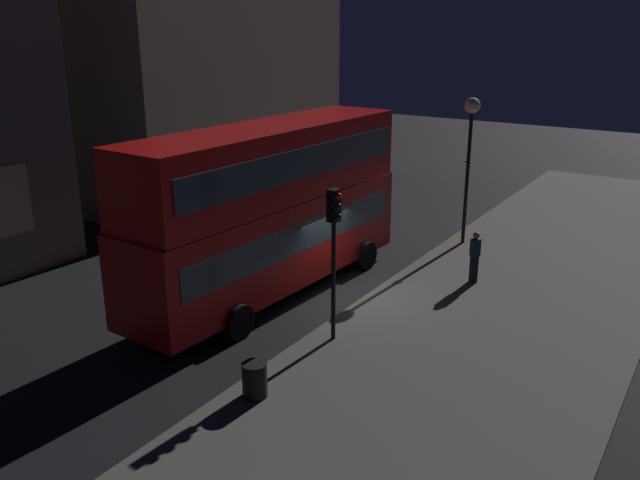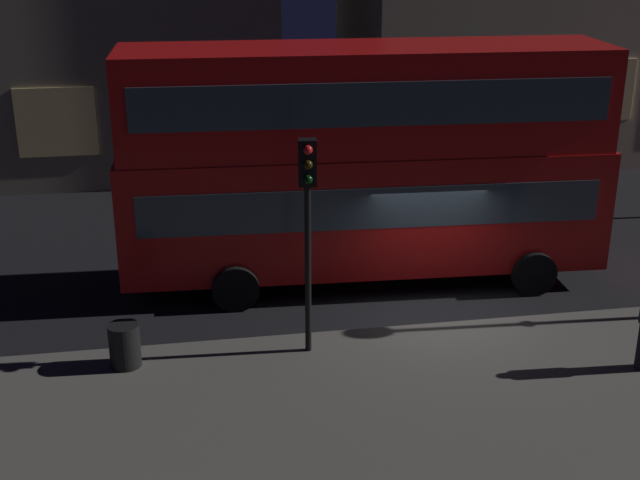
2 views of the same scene
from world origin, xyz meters
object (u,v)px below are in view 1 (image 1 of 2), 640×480
object	(u,v)px
street_lamp	(470,132)
litter_bin	(255,380)
traffic_light_far_side	(368,144)
traffic_light_near_kerb	(334,234)
pedestrian	(475,257)
double_decker_bus	(270,204)

from	to	relation	value
street_lamp	litter_bin	size ratio (longest dim) A/B	6.68
traffic_light_far_side	street_lamp	bearing A→B (deg)	43.68
traffic_light_near_kerb	litter_bin	distance (m)	4.29
traffic_light_far_side	street_lamp	xyz separation A→B (m)	(-3.45, -6.18, 1.55)
traffic_light_near_kerb	pedestrian	size ratio (longest dim) A/B	2.41
double_decker_bus	street_lamp	size ratio (longest dim) A/B	1.97
traffic_light_far_side	street_lamp	size ratio (longest dim) A/B	0.72
pedestrian	litter_bin	bearing A→B (deg)	-165.91
double_decker_bus	traffic_light_far_side	distance (m)	11.71
traffic_light_far_side	traffic_light_near_kerb	bearing A→B (deg)	8.30
litter_bin	traffic_light_near_kerb	bearing A→B (deg)	0.01
street_lamp	traffic_light_far_side	bearing A→B (deg)	60.82
traffic_light_far_side	litter_bin	bearing A→B (deg)	3.53
double_decker_bus	litter_bin	distance (m)	6.72
double_decker_bus	pedestrian	world-z (taller)	double_decker_bus
street_lamp	pedestrian	distance (m)	5.37
street_lamp	traffic_light_near_kerb	bearing A→B (deg)	-179.53
traffic_light_near_kerb	double_decker_bus	bearing A→B (deg)	67.91
double_decker_bus	litter_bin	world-z (taller)	double_decker_bus
pedestrian	street_lamp	bearing A→B (deg)	50.14
traffic_light_far_side	pedestrian	xyz separation A→B (m)	(-7.17, -7.97, -1.88)
street_lamp	litter_bin	distance (m)	13.71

